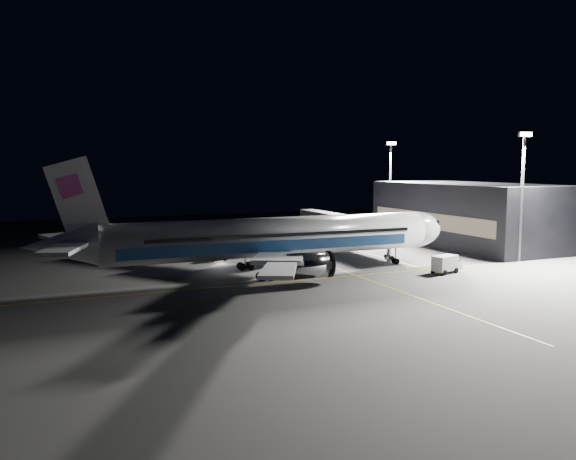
{
  "coord_description": "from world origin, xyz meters",
  "views": [
    {
      "loc": [
        -28.89,
        -74.01,
        15.37
      ],
      "look_at": [
        2.71,
        1.47,
        6.0
      ],
      "focal_mm": 35.0,
      "sensor_mm": 36.0,
      "label": 1
    }
  ],
  "objects_px": {
    "floodlight_mast_north": "(390,180)",
    "floodlight_mast_south": "(522,185)",
    "baggage_tug": "(219,255)",
    "service_truck": "(447,263)",
    "safety_cone_c": "(273,258)",
    "jet_bridge": "(349,224)",
    "safety_cone_a": "(254,263)",
    "airliner": "(267,238)",
    "safety_cone_b": "(280,256)"
  },
  "relations": [
    {
      "from": "floodlight_mast_north",
      "to": "floodlight_mast_south",
      "type": "bearing_deg",
      "value": -90.0
    },
    {
      "from": "baggage_tug",
      "to": "service_truck",
      "type": "bearing_deg",
      "value": -32.89
    },
    {
      "from": "safety_cone_c",
      "to": "jet_bridge",
      "type": "bearing_deg",
      "value": 22.4
    },
    {
      "from": "jet_bridge",
      "to": "safety_cone_a",
      "type": "relative_size",
      "value": 51.54
    },
    {
      "from": "service_truck",
      "to": "safety_cone_a",
      "type": "height_order",
      "value": "service_truck"
    },
    {
      "from": "safety_cone_c",
      "to": "airliner",
      "type": "bearing_deg",
      "value": -114.88
    },
    {
      "from": "safety_cone_b",
      "to": "safety_cone_c",
      "type": "xyz_separation_m",
      "value": [
        -2.18,
        -2.22,
        0.01
      ]
    },
    {
      "from": "jet_bridge",
      "to": "floodlight_mast_north",
      "type": "distance_m",
      "value": 24.06
    },
    {
      "from": "floodlight_mast_south",
      "to": "baggage_tug",
      "type": "distance_m",
      "value": 50.05
    },
    {
      "from": "floodlight_mast_north",
      "to": "safety_cone_a",
      "type": "height_order",
      "value": "floodlight_mast_north"
    },
    {
      "from": "floodlight_mast_south",
      "to": "safety_cone_c",
      "type": "relative_size",
      "value": 34.01
    },
    {
      "from": "safety_cone_a",
      "to": "safety_cone_b",
      "type": "distance_m",
      "value": 8.52
    },
    {
      "from": "jet_bridge",
      "to": "floodlight_mast_south",
      "type": "xyz_separation_m",
      "value": [
        18.0,
        -24.07,
        7.79
      ]
    },
    {
      "from": "airliner",
      "to": "safety_cone_b",
      "type": "relative_size",
      "value": 105.15
    },
    {
      "from": "jet_bridge",
      "to": "safety_cone_c",
      "type": "relative_size",
      "value": 56.52
    },
    {
      "from": "safety_cone_a",
      "to": "safety_cone_c",
      "type": "relative_size",
      "value": 1.1
    },
    {
      "from": "floodlight_mast_north",
      "to": "service_truck",
      "type": "relative_size",
      "value": 3.83
    },
    {
      "from": "jet_bridge",
      "to": "floodlight_mast_south",
      "type": "bearing_deg",
      "value": -53.21
    },
    {
      "from": "floodlight_mast_north",
      "to": "service_truck",
      "type": "bearing_deg",
      "value": -112.37
    },
    {
      "from": "baggage_tug",
      "to": "jet_bridge",
      "type": "bearing_deg",
      "value": 16.22
    },
    {
      "from": "safety_cone_c",
      "to": "service_truck",
      "type": "bearing_deg",
      "value": -46.03
    },
    {
      "from": "floodlight_mast_north",
      "to": "safety_cone_c",
      "type": "distance_m",
      "value": 43.74
    },
    {
      "from": "jet_bridge",
      "to": "service_truck",
      "type": "xyz_separation_m",
      "value": [
        1.0,
        -27.38,
        -3.2
      ]
    },
    {
      "from": "floodlight_mast_south",
      "to": "safety_cone_a",
      "type": "relative_size",
      "value": 31.01
    },
    {
      "from": "jet_bridge",
      "to": "safety_cone_a",
      "type": "height_order",
      "value": "jet_bridge"
    },
    {
      "from": "airliner",
      "to": "safety_cone_a",
      "type": "distance_m",
      "value": 8.83
    },
    {
      "from": "safety_cone_c",
      "to": "floodlight_mast_south",
      "type": "bearing_deg",
      "value": -24.62
    },
    {
      "from": "floodlight_mast_north",
      "to": "baggage_tug",
      "type": "xyz_separation_m",
      "value": [
        -44.34,
        -17.86,
        -11.54
      ]
    },
    {
      "from": "floodlight_mast_north",
      "to": "safety_cone_a",
      "type": "xyz_separation_m",
      "value": [
        -40.58,
        -24.62,
        -12.04
      ]
    },
    {
      "from": "baggage_tug",
      "to": "safety_cone_c",
      "type": "bearing_deg",
      "value": -15.87
    },
    {
      "from": "airliner",
      "to": "jet_bridge",
      "type": "bearing_deg",
      "value": 38.04
    },
    {
      "from": "floodlight_mast_north",
      "to": "floodlight_mast_south",
      "type": "height_order",
      "value": "same"
    },
    {
      "from": "safety_cone_b",
      "to": "safety_cone_c",
      "type": "distance_m",
      "value": 3.11
    },
    {
      "from": "service_truck",
      "to": "safety_cone_b",
      "type": "xyz_separation_m",
      "value": [
        -17.0,
        22.1,
        -1.09
      ]
    },
    {
      "from": "service_truck",
      "to": "safety_cone_b",
      "type": "bearing_deg",
      "value": 110.62
    },
    {
      "from": "baggage_tug",
      "to": "safety_cone_c",
      "type": "xyz_separation_m",
      "value": [
        8.16,
        -3.56,
        -0.53
      ]
    },
    {
      "from": "jet_bridge",
      "to": "safety_cone_c",
      "type": "bearing_deg",
      "value": -157.6
    },
    {
      "from": "jet_bridge",
      "to": "service_truck",
      "type": "distance_m",
      "value": 27.58
    },
    {
      "from": "airliner",
      "to": "floodlight_mast_south",
      "type": "height_order",
      "value": "floodlight_mast_south"
    },
    {
      "from": "baggage_tug",
      "to": "safety_cone_b",
      "type": "height_order",
      "value": "baggage_tug"
    },
    {
      "from": "floodlight_mast_north",
      "to": "safety_cone_a",
      "type": "bearing_deg",
      "value": -148.76
    },
    {
      "from": "service_truck",
      "to": "baggage_tug",
      "type": "relative_size",
      "value": 1.98
    },
    {
      "from": "airliner",
      "to": "baggage_tug",
      "type": "xyz_separation_m",
      "value": [
        -3.26,
        14.13,
        -4.33
      ]
    },
    {
      "from": "floodlight_mast_south",
      "to": "safety_cone_c",
      "type": "distance_m",
      "value": 41.58
    },
    {
      "from": "floodlight_mast_south",
      "to": "service_truck",
      "type": "relative_size",
      "value": 3.83
    },
    {
      "from": "jet_bridge",
      "to": "floodlight_mast_north",
      "type": "xyz_separation_m",
      "value": [
        18.0,
        13.93,
        7.79
      ]
    },
    {
      "from": "jet_bridge",
      "to": "service_truck",
      "type": "bearing_deg",
      "value": -87.91
    },
    {
      "from": "safety_cone_a",
      "to": "safety_cone_c",
      "type": "xyz_separation_m",
      "value": [
        4.4,
        3.19,
        -0.03
      ]
    },
    {
      "from": "airliner",
      "to": "floodlight_mast_north",
      "type": "distance_m",
      "value": 52.56
    },
    {
      "from": "floodlight_mast_north",
      "to": "safety_cone_b",
      "type": "height_order",
      "value": "floodlight_mast_north"
    }
  ]
}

